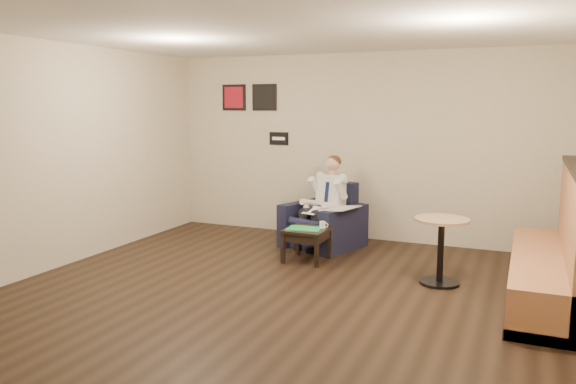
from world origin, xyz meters
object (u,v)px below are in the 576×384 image
at_px(side_table, 307,245).
at_px(banquette, 545,234).
at_px(coffee_mug, 322,225).
at_px(seated_man, 318,205).
at_px(armchair, 323,215).
at_px(smartphone, 315,226).
at_px(green_folder, 304,228).
at_px(cafe_table, 441,251).

bearing_deg(side_table, banquette, -6.56).
bearing_deg(coffee_mug, side_table, -147.76).
distance_m(seated_man, side_table, 0.81).
bearing_deg(armchair, banquette, -2.78).
distance_m(smartphone, banquette, 2.81).
distance_m(armchair, side_table, 0.84).
height_order(green_folder, smartphone, green_folder).
relative_size(seated_man, green_folder, 2.90).
xyz_separation_m(coffee_mug, smartphone, (-0.12, 0.04, -0.04)).
distance_m(side_table, cafe_table, 1.78).
bearing_deg(coffee_mug, armchair, 109.35).
height_order(coffee_mug, banquette, banquette).
distance_m(seated_man, cafe_table, 2.11).
height_order(side_table, coffee_mug, coffee_mug).
relative_size(seated_man, cafe_table, 1.63).
bearing_deg(smartphone, armchair, 111.85).
xyz_separation_m(green_folder, banquette, (2.84, -0.30, 0.26)).
distance_m(coffee_mug, smartphone, 0.14).
relative_size(coffee_mug, smartphone, 0.68).
height_order(seated_man, cafe_table, seated_man).
xyz_separation_m(smartphone, cafe_table, (1.69, -0.44, -0.05)).
xyz_separation_m(armchair, smartphone, (0.12, -0.65, -0.02)).
distance_m(green_folder, banquette, 2.87).
bearing_deg(smartphone, side_table, -97.35).
relative_size(seated_man, side_table, 2.37).
relative_size(seated_man, banquette, 0.46).
bearing_deg(green_folder, smartphone, 64.59).
bearing_deg(banquette, side_table, 173.44).
relative_size(armchair, coffee_mug, 10.35).
bearing_deg(side_table, cafe_table, -9.40).
bearing_deg(side_table, seated_man, 98.70).
xyz_separation_m(side_table, green_folder, (-0.03, -0.02, 0.22)).
bearing_deg(cafe_table, green_folder, 171.33).
xyz_separation_m(coffee_mug, cafe_table, (1.57, -0.40, -0.09)).
relative_size(banquette, cafe_table, 3.54).
xyz_separation_m(side_table, cafe_table, (1.75, -0.29, 0.17)).
distance_m(seated_man, coffee_mug, 0.66).
xyz_separation_m(armchair, cafe_table, (1.81, -1.09, -0.07)).
relative_size(side_table, cafe_table, 0.69).
distance_m(armchair, smartphone, 0.66).
bearing_deg(green_folder, armchair, 92.68).
height_order(armchair, cafe_table, armchair).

